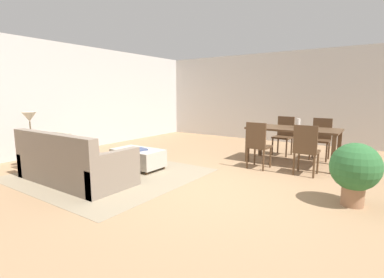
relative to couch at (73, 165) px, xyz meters
name	(u,v)px	position (x,y,z in m)	size (l,w,h in m)	color
ground_plane	(209,187)	(2.01, 1.06, -0.29)	(10.80, 10.80, 0.00)	#9E7A56
wall_back	(296,98)	(2.01, 6.06, 1.06)	(9.00, 0.12, 2.70)	beige
wall_left	(68,98)	(-2.49, 1.56, 1.06)	(0.12, 11.00, 2.70)	beige
area_rug	(110,174)	(0.15, 0.64, -0.29)	(3.00, 2.80, 0.01)	gray
couch	(73,165)	(0.00, 0.00, 0.00)	(2.08, 0.93, 0.86)	gray
ottoman_table	(138,157)	(0.29, 1.22, -0.07)	(1.00, 0.58, 0.39)	#B7AD9E
side_table	(32,146)	(-1.34, 0.01, 0.18)	(0.40, 0.40, 0.60)	brown
table_lamp	(29,118)	(-1.34, 0.01, 0.71)	(0.26, 0.26, 0.53)	brown
dining_table	(293,132)	(2.67, 3.34, 0.38)	(1.80, 0.89, 0.76)	#513823
dining_chair_near_left	(258,143)	(2.23, 2.52, 0.23)	(0.42, 0.42, 0.92)	#513823
dining_chair_near_right	(306,147)	(3.11, 2.56, 0.23)	(0.40, 0.40, 0.92)	#513823
dining_chair_far_left	(284,133)	(2.25, 4.15, 0.23)	(0.43, 0.43, 0.92)	#513823
dining_chair_far_right	(321,136)	(3.08, 4.14, 0.23)	(0.41, 0.41, 0.92)	#513823
vase_centerpiece	(298,123)	(2.76, 3.36, 0.56)	(0.09, 0.09, 0.20)	silver
book_on_ottoman	(140,149)	(0.39, 1.18, 0.11)	(0.26, 0.20, 0.03)	#3F4C72
potted_plant	(355,169)	(3.97, 1.47, 0.20)	(0.63, 0.63, 0.84)	#996B4C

